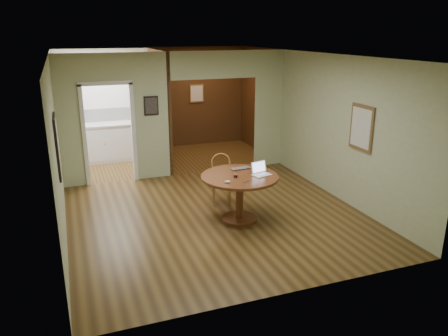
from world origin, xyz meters
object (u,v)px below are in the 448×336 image
object	(u,v)px
chair	(221,176)
open_laptop	(260,171)
dining_table	(240,187)
closed_laptop	(242,169)

from	to	relation	value
chair	open_laptop	xyz separation A→B (m)	(0.36, -0.93, 0.35)
dining_table	closed_laptop	distance (m)	0.38
chair	open_laptop	world-z (taller)	open_laptop
dining_table	chair	size ratio (longest dim) A/B	1.38
dining_table	open_laptop	size ratio (longest dim) A/B	3.87
chair	closed_laptop	bearing A→B (deg)	-60.63
dining_table	closed_laptop	bearing A→B (deg)	60.54
chair	closed_laptop	distance (m)	0.70
open_laptop	chair	bearing A→B (deg)	97.39
chair	open_laptop	bearing A→B (deg)	-54.65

